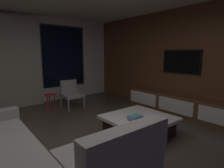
{
  "coord_description": "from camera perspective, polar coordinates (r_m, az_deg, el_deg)",
  "views": [
    {
      "loc": [
        -1.39,
        -2.3,
        1.56
      ],
      "look_at": [
        1.55,
        1.31,
        0.78
      ],
      "focal_mm": 29.52,
      "sensor_mm": 36.0,
      "label": 1
    }
  ],
  "objects": [
    {
      "name": "accent_chair_near_window",
      "position": [
        5.49,
        -12.59,
        -2.55
      ],
      "size": [
        0.55,
        0.57,
        0.78
      ],
      "color": "#B2ADA0",
      "rests_on": "floor"
    },
    {
      "name": "back_wall_with_window",
      "position": [
        6.07,
        -26.63,
        6.46
      ],
      "size": [
        6.6,
        0.3,
        2.7
      ],
      "color": "silver",
      "rests_on": "floor"
    },
    {
      "name": "media_wall",
      "position": [
        5.01,
        23.65,
        6.31
      ],
      "size": [
        0.12,
        7.8,
        2.7
      ],
      "color": "brown",
      "rests_on": "floor"
    },
    {
      "name": "sectional_couch",
      "position": [
        2.57,
        -24.47,
        -20.98
      ],
      "size": [
        1.98,
        2.5,
        0.82
      ],
      "color": "gray",
      "rests_on": "floor"
    },
    {
      "name": "floor",
      "position": [
        3.11,
        -7.43,
        -20.69
      ],
      "size": [
        9.2,
        9.2,
        0.0
      ],
      "primitive_type": "plane",
      "color": "#473D33"
    },
    {
      "name": "mounted_tv",
      "position": [
        5.04,
        20.55,
        6.52
      ],
      "size": [
        0.05,
        1.02,
        0.59
      ],
      "color": "black"
    },
    {
      "name": "side_stool",
      "position": [
        5.32,
        -18.48,
        -3.88
      ],
      "size": [
        0.32,
        0.32,
        0.46
      ],
      "color": "red",
      "rests_on": "floor"
    },
    {
      "name": "media_console",
      "position": [
        4.95,
        20.72,
        -6.42
      ],
      "size": [
        0.46,
        3.1,
        0.52
      ],
      "color": "brown",
      "rests_on": "floor"
    },
    {
      "name": "book_stack_on_coffee_table",
      "position": [
        3.42,
        7.18,
        -10.28
      ],
      "size": [
        0.26,
        0.21,
        0.09
      ],
      "color": "#4E5593",
      "rests_on": "coffee_table"
    },
    {
      "name": "coffee_table",
      "position": [
        3.68,
        8.32,
        -12.49
      ],
      "size": [
        1.16,
        1.16,
        0.36
      ],
      "color": "black",
      "rests_on": "floor"
    }
  ]
}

